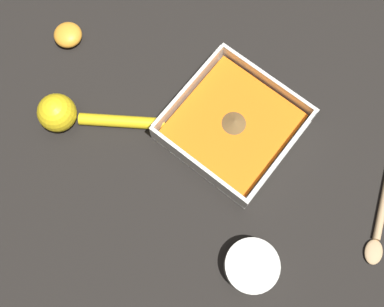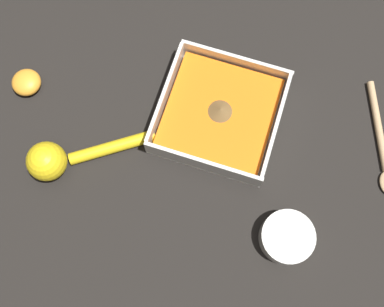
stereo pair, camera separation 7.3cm
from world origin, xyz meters
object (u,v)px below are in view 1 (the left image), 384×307
Objects in this scene: square_dish at (233,125)px; wooden_spoon at (382,211)px; lemon_half at (68,35)px; lemon_squeezer at (69,114)px; spice_bowl at (251,266)px.

wooden_spoon is (0.27, 0.04, -0.01)m from square_dish.
wooden_spoon is at bearing 7.56° from lemon_half.
lemon_half is (-0.33, -0.04, -0.00)m from square_dish.
square_dish reaches higher than wooden_spoon.
square_dish is at bearing 7.67° from lemon_half.
lemon_half is at bearing -172.33° from square_dish.
lemon_squeezer is 0.95× the size of wooden_spoon.
lemon_squeezer is at bearing -44.90° from lemon_half.
square_dish is 0.23m from spice_bowl.
square_dish is at bearing -179.37° from lemon_squeezer.
square_dish is 0.34m from lemon_half.
spice_bowl is 0.23m from wooden_spoon.
lemon_squeezer is 3.68× the size of lemon_half.
wooden_spoon is at bearing 7.43° from square_dish.
lemon_squeezer reaches higher than spice_bowl.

